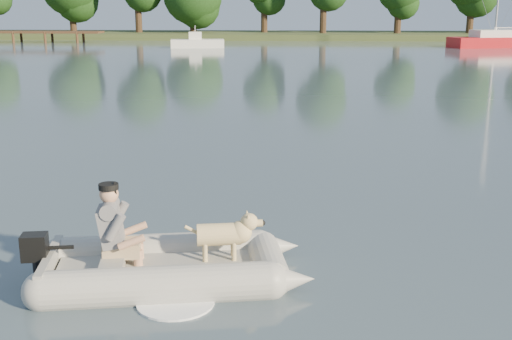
# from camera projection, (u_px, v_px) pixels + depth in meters

# --- Properties ---
(water) EXTENTS (160.00, 160.00, 0.00)m
(water) POSITION_uv_depth(u_px,v_px,m) (206.00, 273.00, 8.05)
(water) COLOR slate
(water) RESTS_ON ground
(shore_bank) EXTENTS (160.00, 12.00, 0.70)m
(shore_bank) POSITION_uv_depth(u_px,v_px,m) (287.00, 36.00, 67.94)
(shore_bank) COLOR #47512D
(shore_bank) RESTS_ON water
(dock) EXTENTS (18.00, 2.00, 1.04)m
(dock) POSITION_uv_depth(u_px,v_px,m) (7.00, 37.00, 59.80)
(dock) COLOR #4C331E
(dock) RESTS_ON water
(dinghy) EXTENTS (4.94, 3.87, 1.31)m
(dinghy) POSITION_uv_depth(u_px,v_px,m) (168.00, 236.00, 7.73)
(dinghy) COLOR #A1A09C
(dinghy) RESTS_ON water
(man) EXTENTS (0.78, 0.70, 1.02)m
(man) POSITION_uv_depth(u_px,v_px,m) (112.00, 223.00, 7.66)
(man) COLOR slate
(man) RESTS_ON dinghy
(dog) EXTENTS (0.92, 0.46, 0.59)m
(dog) POSITION_uv_depth(u_px,v_px,m) (219.00, 238.00, 7.86)
(dog) COLOR tan
(dog) RESTS_ON dinghy
(outboard_motor) EXTENTS (0.43, 0.34, 0.74)m
(outboard_motor) POSITION_uv_depth(u_px,v_px,m) (36.00, 262.00, 7.62)
(outboard_motor) COLOR black
(outboard_motor) RESTS_ON dinghy
(motorboat) EXTENTS (4.64, 2.38, 1.87)m
(motorboat) POSITION_uv_depth(u_px,v_px,m) (197.00, 37.00, 51.77)
(motorboat) COLOR white
(motorboat) RESTS_ON water
(sailboat) EXTENTS (8.70, 4.54, 11.47)m
(sailboat) POSITION_uv_depth(u_px,v_px,m) (499.00, 41.00, 52.60)
(sailboat) COLOR #B3141A
(sailboat) RESTS_ON water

